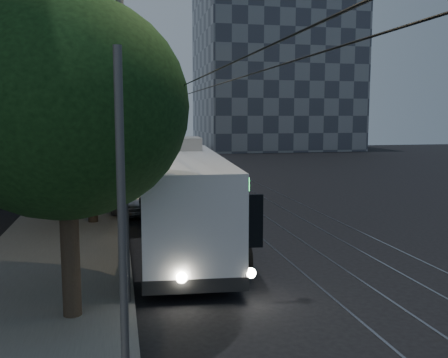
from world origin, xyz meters
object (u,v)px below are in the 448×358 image
streetlamp_near (138,46)px  car_white_b (132,174)px  car_white_c (150,166)px  car_white_d (143,157)px  pickup_silver (139,196)px  streetlamp_far (124,94)px  car_white_a (134,179)px  trolleybus (183,196)px

streetlamp_near → car_white_b: bearing=88.9°
car_white_c → car_white_d: size_ratio=1.08×
pickup_silver → streetlamp_far: size_ratio=0.51×
pickup_silver → car_white_a: bearing=94.5°
pickup_silver → car_white_b: pickup_silver is taller
pickup_silver → trolleybus: bearing=-74.3°
car_white_a → streetlamp_far: bearing=118.1°
streetlamp_far → car_white_c: bearing=61.4°
car_white_c → streetlamp_near: (-2.07, -29.88, 5.87)m
car_white_c → streetlamp_near: bearing=-86.7°
trolleybus → car_white_a: trolleybus is taller
car_white_b → streetlamp_near: size_ratio=0.38×
car_white_b → streetlamp_near: (-0.47, -24.88, 6.01)m
pickup_silver → car_white_d: pickup_silver is taller
car_white_b → streetlamp_near: streetlamp_near is taller
trolleybus → streetlamp_far: streetlamp_far is taller
car_white_a → car_white_c: car_white_c is taller
car_white_d → pickup_silver: bearing=-78.6°
car_white_b → trolleybus: bearing=-85.3°
car_white_c → streetlamp_far: size_ratio=0.41×
car_white_d → trolleybus: bearing=-75.5°
car_white_d → streetlamp_near: streetlamp_near is taller
car_white_a → streetlamp_far: 7.28m
car_white_a → car_white_c: bearing=100.2°
car_white_c → trolleybus: bearing=-83.2°
trolleybus → car_white_c: 23.60m
car_white_a → streetlamp_near: streetlamp_near is taller
streetlamp_near → car_white_d: bearing=87.2°
pickup_silver → car_white_c: bearing=89.0°
pickup_silver → car_white_c: (1.60, 16.49, -0.03)m
car_white_a → car_white_c: 8.10m
trolleybus → car_white_c: size_ratio=2.95×
car_white_c → streetlamp_far: 7.28m
car_white_d → streetlamp_near: bearing=-78.2°
pickup_silver → streetlamp_far: (-0.47, 12.69, 5.82)m
trolleybus → car_white_b: 18.67m
streetlamp_far → car_white_d: bearing=81.8°
car_white_a → car_white_d: 17.95m
pickup_silver → streetlamp_far: bearing=96.6°
trolleybus → streetlamp_near: bearing=-101.8°
car_white_c → car_white_a: bearing=-94.1°
streetlamp_near → trolleybus: bearing=73.5°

